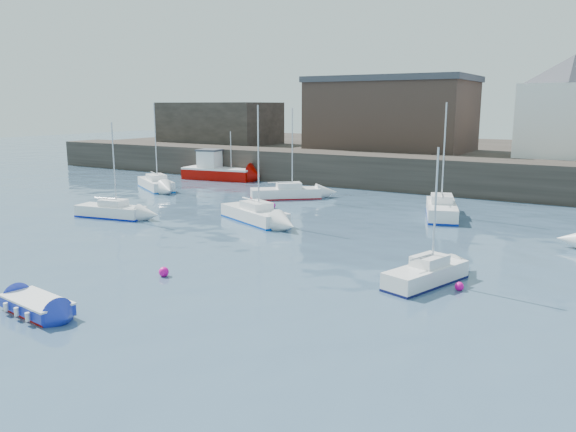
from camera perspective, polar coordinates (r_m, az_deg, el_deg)
The scene contains 17 objects.
water at distance 22.17m, azimuth -16.42°, elevation -9.00°, with size 220.00×220.00×0.00m, color #2D4760.
quay_wall at distance 51.65m, azimuth 13.32°, elevation 4.25°, with size 90.00×5.00×3.00m, color #28231E.
land_strip at distance 68.94m, azimuth 17.96°, elevation 5.60°, with size 90.00×32.00×2.80m, color #28231E.
bldg_east_d at distance 55.57m, azimuth 26.76°, elevation 9.90°, with size 11.14×11.14×8.95m.
warehouse at distance 60.84m, azimuth 10.44°, elevation 10.21°, with size 16.40×10.40×7.60m.
bldg_west at distance 70.90m, azimuth -6.98°, elevation 9.35°, with size 14.00×8.00×5.00m.
blue_dinghy at distance 22.59m, azimuth -24.16°, elevation -8.28°, with size 3.25×1.85×0.59m.
fishing_boat at distance 58.14m, azimuth -7.21°, elevation 4.66°, with size 7.73×3.89×4.90m.
sailboat_a at distance 39.84m, azimuth -17.52°, elevation 0.51°, with size 5.11×2.42×6.39m.
sailboat_b at distance 36.68m, azimuth -3.41°, elevation 0.19°, with size 6.07×4.10×7.49m.
sailboat_c at distance 24.62m, azimuth 13.88°, elevation -5.75°, with size 2.69×4.61×5.78m.
sailboat_e at distance 52.19m, azimuth -13.27°, elevation 3.21°, with size 6.08×4.71×7.66m.
sailboat_f at distance 39.54m, azimuth 15.32°, elevation 0.69°, with size 3.66×6.19×7.67m.
sailboat_h at distance 45.71m, azimuth -0.22°, elevation 2.38°, with size 5.48×5.03×7.27m.
buoy_near at distance 25.71m, azimuth -12.48°, elevation -5.99°, with size 0.45×0.45×0.45m, color #F10691.
buoy_mid at distance 24.31m, azimuth 16.99°, elevation -7.23°, with size 0.37×0.37×0.37m, color #F10691.
buoy_far at distance 41.48m, azimuth -1.58°, elevation 0.80°, with size 0.45×0.45×0.45m, color #F10691.
Camera 1 is at (15.59, -13.88, 7.48)m, focal length 35.00 mm.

